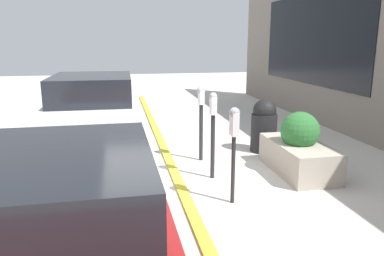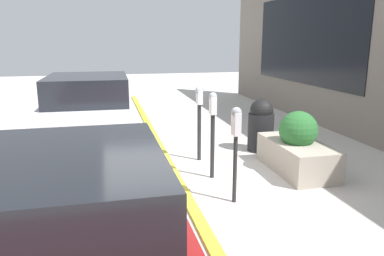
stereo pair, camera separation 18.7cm
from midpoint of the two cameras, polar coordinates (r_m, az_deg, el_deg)
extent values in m
plane|color=beige|center=(6.22, -2.33, -8.01)|extent=(40.00, 40.00, 0.00)
cube|color=gold|center=(6.20, -3.06, -7.90)|extent=(19.00, 0.16, 0.04)
cube|color=black|center=(11.37, 16.06, 12.90)|extent=(5.70, 0.02, 2.49)
cylinder|color=#232326|center=(5.29, 5.55, -6.26)|extent=(0.06, 0.06, 0.99)
cube|color=silver|center=(5.11, 5.71, 0.63)|extent=(0.18, 0.09, 0.32)
sphere|color=gray|center=(5.08, 5.75, 2.37)|extent=(0.15, 0.15, 0.15)
cylinder|color=#232326|center=(6.19, 2.27, -2.83)|extent=(0.07, 0.07, 1.08)
cube|color=silver|center=(6.03, 2.33, 3.46)|extent=(0.15, 0.09, 0.29)
sphere|color=gray|center=(6.01, 2.34, 4.84)|extent=(0.13, 0.13, 0.13)
cylinder|color=#232326|center=(7.10, 0.35, -0.69)|extent=(0.07, 0.07, 1.09)
cube|color=silver|center=(6.97, 0.36, 4.69)|extent=(0.19, 0.09, 0.26)
sphere|color=gray|center=(6.95, 0.36, 5.74)|extent=(0.16, 0.16, 0.16)
cube|color=#A39989|center=(6.80, 14.87, -4.24)|extent=(1.63, 0.80, 0.53)
sphere|color=#28662D|center=(6.67, 15.12, -0.31)|extent=(0.66, 0.66, 0.66)
cube|color=maroon|center=(3.58, -19.76, -14.19)|extent=(3.85, 1.86, 0.63)
cube|color=black|center=(3.24, -20.77, -7.23)|extent=(2.01, 1.62, 0.41)
cylinder|color=black|center=(4.77, -7.61, -10.53)|extent=(0.68, 0.22, 0.68)
cylinder|color=black|center=(4.94, -27.83, -11.21)|extent=(0.68, 0.22, 0.68)
cube|color=silver|center=(8.87, -15.91, 2.11)|extent=(4.28, 2.00, 0.60)
cube|color=black|center=(8.61, -16.21, 5.75)|extent=(2.24, 1.73, 0.58)
cylinder|color=black|center=(10.21, -10.52, 2.11)|extent=(0.64, 0.23, 0.64)
cylinder|color=black|center=(10.30, -20.41, 1.58)|extent=(0.64, 0.23, 0.64)
cylinder|color=black|center=(7.65, -9.57, -1.59)|extent=(0.64, 0.23, 0.64)
cylinder|color=black|center=(7.76, -22.74, -2.25)|extent=(0.64, 0.23, 0.64)
cylinder|color=black|center=(7.86, 9.75, -0.64)|extent=(0.53, 0.53, 0.78)
sphere|color=black|center=(7.77, 9.88, 2.64)|extent=(0.48, 0.48, 0.48)
camera|label=1|loc=(0.09, 89.10, 0.21)|focal=35.00mm
camera|label=2|loc=(0.09, -90.90, -0.21)|focal=35.00mm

